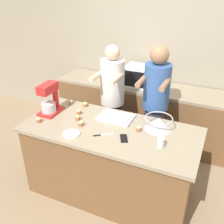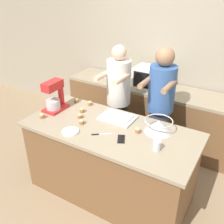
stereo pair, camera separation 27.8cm
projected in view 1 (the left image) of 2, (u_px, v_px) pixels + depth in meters
name	position (u px, v px, depth m)	size (l,w,h in m)	color
ground_plane	(111.00, 191.00, 3.26)	(16.00, 16.00, 0.00)	#937A5B
back_wall	(156.00, 51.00, 3.98)	(10.00, 0.06, 2.70)	gray
island_counter	(110.00, 162.00, 3.05)	(1.93, 0.87, 0.91)	brown
back_counter	(146.00, 113.00, 4.13)	(2.80, 0.60, 0.90)	brown
person_left	(112.00, 102.00, 3.53)	(0.33, 0.50, 1.63)	#232328
person_right	(155.00, 108.00, 3.30)	(0.34, 0.50, 1.68)	#33384C
stand_mixer	(50.00, 100.00, 3.08)	(0.20, 0.30, 0.37)	red
mixing_bowl	(158.00, 123.00, 2.79)	(0.30, 0.30, 0.14)	#BCBCC1
baking_tray	(116.00, 117.00, 3.02)	(0.40, 0.29, 0.04)	#BCBCC1
microwave_oven	(143.00, 76.00, 3.88)	(0.51, 0.35, 0.29)	silver
cell_phone	(124.00, 138.00, 2.65)	(0.13, 0.16, 0.01)	black
drinking_glass	(161.00, 142.00, 2.52)	(0.07, 0.07, 0.10)	silver
small_plate	(71.00, 134.00, 2.72)	(0.18, 0.18, 0.02)	white
knife	(102.00, 135.00, 2.71)	(0.19, 0.14, 0.01)	#BCBCC1
cupcake_0	(78.00, 118.00, 2.98)	(0.06, 0.06, 0.06)	#9E6038
cupcake_1	(39.00, 120.00, 2.94)	(0.06, 0.06, 0.06)	#9E6038
cupcake_2	(81.00, 123.00, 2.87)	(0.06, 0.06, 0.06)	#9E6038
cupcake_3	(79.00, 112.00, 3.11)	(0.06, 0.06, 0.06)	#9E6038
cupcake_4	(71.00, 102.00, 3.34)	(0.06, 0.06, 0.06)	#9E6038
cupcake_5	(139.00, 128.00, 2.77)	(0.06, 0.06, 0.06)	#9E6038
cupcake_6	(85.00, 104.00, 3.28)	(0.06, 0.06, 0.06)	#9E6038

